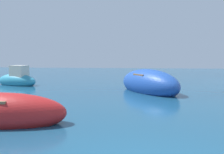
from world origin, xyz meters
TOP-DOWN VIEW (x-y plane):
  - moored_boat_0 at (-4.61, 3.38)m, footprint 4.38×1.93m
  - moored_boat_2 at (0.31, 11.02)m, footprint 4.47×5.33m
  - moored_boat_4 at (-9.31, 13.32)m, footprint 3.67×2.21m

SIDE VIEW (x-z plane):
  - moored_boat_0 at x=-4.61m, z-range -0.29..1.01m
  - moored_boat_4 at x=-9.31m, z-range -0.44..1.27m
  - moored_boat_2 at x=0.31m, z-range -0.39..1.38m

